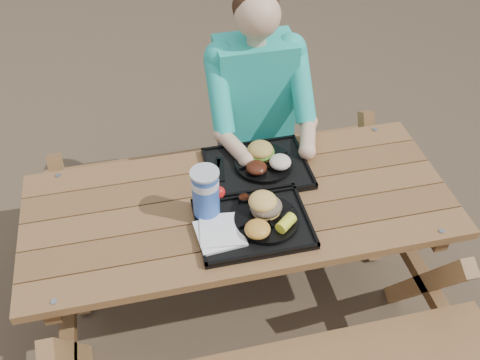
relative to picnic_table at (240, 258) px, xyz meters
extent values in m
plane|color=#999999|center=(0.00, 0.00, -0.38)|extent=(60.00, 60.00, 0.00)
cube|color=black|center=(0.02, -0.14, 0.39)|extent=(0.45, 0.35, 0.02)
cube|color=black|center=(0.12, 0.18, 0.39)|extent=(0.45, 0.35, 0.02)
cylinder|color=black|center=(0.08, -0.14, 0.41)|extent=(0.26, 0.26, 0.02)
cylinder|color=black|center=(0.15, 0.19, 0.41)|extent=(0.26, 0.26, 0.02)
cube|color=white|center=(-0.12, -0.17, 0.40)|extent=(0.19, 0.19, 0.02)
cylinder|color=#1747B1|center=(-0.15, -0.05, 0.50)|extent=(0.11, 0.11, 0.22)
cylinder|color=#321005|center=(0.01, -0.02, 0.41)|extent=(0.05, 0.05, 0.03)
cylinder|color=#FFAB1C|center=(0.07, -0.03, 0.41)|extent=(0.04, 0.04, 0.03)
ellipsoid|color=gold|center=(0.02, -0.22, 0.44)|extent=(0.10, 0.10, 0.05)
cube|color=black|center=(-0.04, 0.20, 0.40)|extent=(0.05, 0.16, 0.01)
ellipsoid|color=#44190D|center=(0.10, 0.13, 0.44)|extent=(0.09, 0.09, 0.04)
ellipsoid|color=#F2E1CD|center=(0.21, 0.14, 0.44)|extent=(0.10, 0.10, 0.05)
camera|label=1|loc=(-0.34, -1.53, 1.99)|focal=40.00mm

